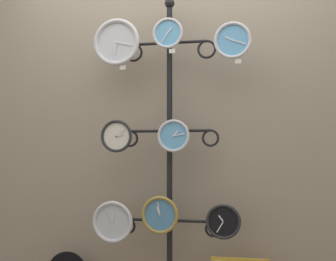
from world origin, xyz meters
The scene contains 13 objects.
shop_wall centered at (0.00, 0.57, 1.40)m, with size 4.40×0.04×2.80m.
display_stand centered at (0.00, 0.41, 0.71)m, with size 0.69×0.40×2.08m.
clock_top_left centered at (-0.35, 0.32, 1.77)m, with size 0.32×0.04×0.32m.
clock_top_center centered at (0.01, 0.32, 1.81)m, with size 0.20×0.04×0.20m.
clock_top_right centered at (0.43, 0.30, 1.74)m, with size 0.24×0.04×0.24m.
clock_middle_left centered at (-0.34, 0.31, 1.14)m, with size 0.22×0.04×0.22m.
clock_middle_center centered at (0.04, 0.33, 1.14)m, with size 0.21×0.04×0.21m.
clock_bottom_left centered at (-0.36, 0.30, 0.57)m, with size 0.28×0.04×0.28m.
clock_bottom_center centered at (-0.05, 0.33, 0.62)m, with size 0.25×0.04×0.25m.
clock_bottom_right centered at (0.37, 0.32, 0.59)m, with size 0.22×0.04×0.22m.
price_tag_upper centered at (-0.30, 0.32, 1.60)m, with size 0.04×0.00×0.03m.
price_tag_mid centered at (0.04, 0.32, 1.69)m, with size 0.04×0.00×0.03m.
price_tag_lower centered at (0.47, 0.30, 1.60)m, with size 0.04×0.00×0.03m.
Camera 1 is at (0.65, -2.65, 1.02)m, focal length 50.00 mm.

